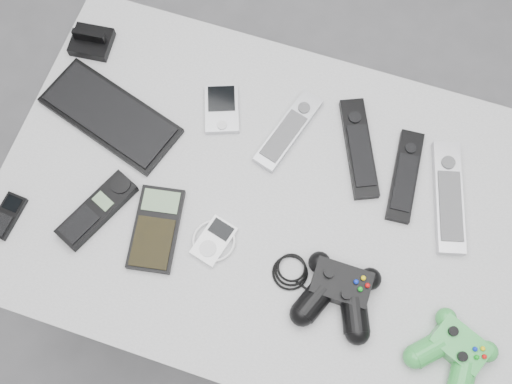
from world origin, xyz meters
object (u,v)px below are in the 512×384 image
(remote_black_a, at_px, (359,148))
(controller_green, at_px, (455,351))
(calculator, at_px, (156,229))
(mp3_player, at_px, (214,241))
(mobile_phone, at_px, (7,216))
(cordless_handset, at_px, (97,210))
(remote_silver_b, at_px, (449,197))
(remote_silver_a, at_px, (289,130))
(pda_keyboard, at_px, (110,115))
(desk, at_px, (275,213))
(controller_black, at_px, (339,292))
(pda, at_px, (222,109))
(remote_black_b, at_px, (405,176))

(remote_black_a, height_order, controller_green, controller_green)
(calculator, height_order, mp3_player, same)
(mobile_phone, xyz_separation_m, cordless_handset, (0.17, 0.07, 0.01))
(controller_green, bearing_deg, mp3_player, -164.52)
(remote_silver_b, relative_size, cordless_handset, 1.35)
(remote_silver_a, distance_m, remote_black_a, 0.15)
(pda_keyboard, bearing_deg, mobile_phone, -94.87)
(mp3_player, bearing_deg, cordless_handset, -162.12)
(desk, xyz_separation_m, mobile_phone, (-0.50, -0.19, 0.07))
(cordless_handset, height_order, controller_black, controller_black)
(remote_silver_b, height_order, calculator, remote_silver_b)
(desk, relative_size, calculator, 6.56)
(pda_keyboard, height_order, cordless_handset, cordless_handset)
(pda_keyboard, bearing_deg, pda, 38.96)
(desk, bearing_deg, mobile_phone, -158.81)
(pda_keyboard, distance_m, calculator, 0.27)
(calculator, bearing_deg, cordless_handset, 170.84)
(pda_keyboard, distance_m, remote_black_a, 0.52)
(remote_black_a, height_order, controller_black, controller_black)
(controller_green, bearing_deg, controller_black, -166.64)
(remote_silver_b, xyz_separation_m, mobile_phone, (-0.82, -0.31, -0.00))
(pda_keyboard, height_order, pda, same)
(pda_keyboard, height_order, remote_black_a, remote_black_a)
(remote_silver_a, relative_size, cordless_handset, 1.12)
(cordless_handset, xyz_separation_m, controller_green, (0.72, -0.05, 0.01))
(mobile_phone, bearing_deg, controller_black, 9.07)
(remote_silver_a, height_order, controller_green, controller_green)
(pda, height_order, remote_black_a, remote_black_a)
(mobile_phone, height_order, mp3_player, same)
(pda, distance_m, remote_black_a, 0.30)
(calculator, relative_size, mp3_player, 1.88)
(cordless_handset, relative_size, mp3_player, 1.91)
(controller_black, bearing_deg, calculator, 178.37)
(cordless_handset, distance_m, calculator, 0.12)
(cordless_handset, xyz_separation_m, controller_black, (0.49, -0.01, 0.01))
(remote_black_b, bearing_deg, mobile_phone, -159.88)
(pda_keyboard, height_order, calculator, pda_keyboard)
(pda_keyboard, bearing_deg, remote_silver_b, 20.58)
(desk, relative_size, cordless_handset, 6.44)
(pda_keyboard, relative_size, controller_green, 2.00)
(remote_silver_b, height_order, controller_green, controller_green)
(remote_black_a, xyz_separation_m, mobile_phone, (-0.62, -0.36, -0.00))
(pda, xyz_separation_m, mobile_phone, (-0.32, -0.35, -0.00))
(pda_keyboard, bearing_deg, remote_black_b, 22.74)
(calculator, xyz_separation_m, controller_black, (0.37, -0.01, 0.02))
(desk, bearing_deg, calculator, -148.86)
(desk, bearing_deg, controller_green, -24.04)
(cordless_handset, bearing_deg, remote_black_a, 56.40)
(pda, relative_size, remote_black_b, 0.55)
(pda_keyboard, distance_m, controller_black, 0.59)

